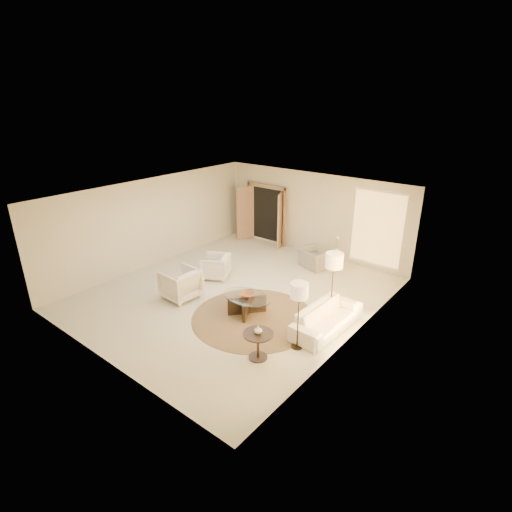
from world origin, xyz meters
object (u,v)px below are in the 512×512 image
Objects in this scene: armchair_right at (180,282)px; coffee_table at (247,303)px; accent_chair at (315,255)px; bowl at (247,295)px; floor_lamp_far at (299,293)px; end_table at (258,341)px; side_table at (336,260)px; armchair_left at (215,265)px; end_vase at (258,330)px; floor_lamp_near at (334,264)px; side_vase at (337,251)px; sofa at (327,318)px.

armchair_right is 2.02m from coffee_table.
accent_chair reaches higher than coffee_table.
floor_lamp_far is at bearing -13.65° from bowl.
side_table is (-0.92, 5.12, -0.09)m from end_table.
end_table is 1.87m from bowl.
armchair_left is at bearing 70.51° from accent_chair.
floor_lamp_far is (2.00, -4.04, 0.92)m from accent_chair.
end_vase reaches higher than coffee_table.
floor_lamp_near is at bearing 62.56° from armchair_left.
armchair_right is 0.64× the size of coffee_table.
coffee_table is (0.20, -3.60, -0.11)m from accent_chair.
armchair_left is 4.04m from floor_lamp_near.
armchair_left reaches higher than coffee_table.
armchair_right reaches higher than side_table.
side_vase is (-0.92, 5.12, -0.04)m from end_vase.
side_table is at bearing 109.23° from armchair_left.
side_vase is (0.00, -0.00, 0.32)m from side_table.
accent_chair is at bearing 107.79° from end_vase.
side_table is 4.61m from floor_lamp_far.
floor_lamp_far is (1.36, -4.28, 1.01)m from side_table.
sofa is 3.57m from side_table.
accent_chair is at bearing 107.79° from end_table.
coffee_table is at bearing 137.06° from end_table.
armchair_right is 3.43m from end_vase.
armchair_right reaches higher than end_vase.
bowl is at bearing 110.81° from accent_chair.
side_vase is (0.44, 3.85, 0.12)m from bowl.
accent_chair is 0.69m from side_table.
floor_lamp_near is at bearing 21.79° from sofa.
armchair_right is at bearing 107.42° from sofa.
end_vase reaches higher than side_table.
bowl is 3.87m from side_vase.
coffee_table is at bearing -147.92° from floor_lamp_near.
end_table is 2.64m from floor_lamp_near.
side_vase is (2.40, 4.32, 0.19)m from armchair_right.
floor_lamp_near is 1.55m from floor_lamp_far.
armchair_right is at bearing -166.45° from bowl.
end_table is 1.19× the size of side_table.
end_table is 0.37× the size of floor_lamp_near.
floor_lamp_far is at bearing -72.40° from side_vase.
armchair_left is at bearing -132.59° from side_vase.
armchair_right reaches higher than armchair_left.
end_table is at bearing -42.94° from bowl.
accent_chair reaches higher than sofa.
bowl is (-1.80, 0.44, -0.80)m from floor_lamp_far.
bowl is 1.87m from end_vase.
sofa is 2.00m from end_vase.
side_table is (2.40, 4.32, -0.13)m from armchair_right.
armchair_right is at bearing -119.08° from side_vase.
armchair_left reaches higher than end_table.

